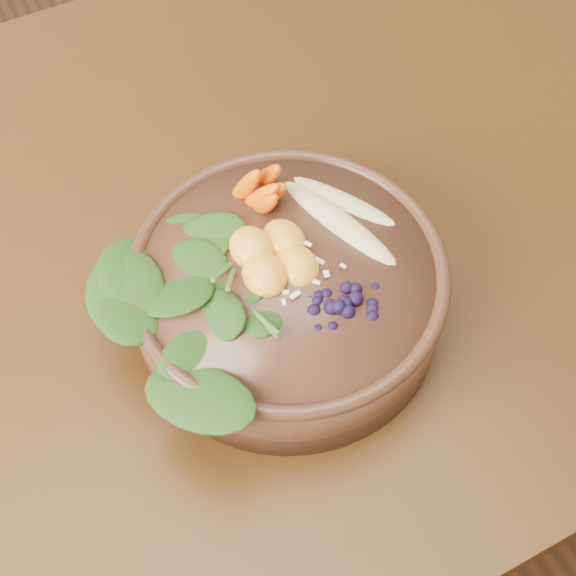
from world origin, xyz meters
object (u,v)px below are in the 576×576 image
(stoneware_bowl, at_px, (288,294))
(kale_heap, at_px, (202,252))
(mandarin_cluster, at_px, (274,248))
(blueberry_pile, at_px, (345,291))
(banana_halves, at_px, (342,202))
(carrot_cluster, at_px, (258,164))
(dining_table, at_px, (241,268))

(stoneware_bowl, height_order, kale_heap, kale_heap)
(kale_heap, relative_size, mandarin_cluster, 2.07)
(stoneware_bowl, xyz_separation_m, kale_heap, (-0.07, 0.04, 0.06))
(stoneware_bowl, height_order, blueberry_pile, blueberry_pile)
(stoneware_bowl, distance_m, mandarin_cluster, 0.06)
(banana_halves, height_order, mandarin_cluster, mandarin_cluster)
(stoneware_bowl, bearing_deg, carrot_cluster, 79.59)
(carrot_cluster, xyz_separation_m, banana_halves, (0.06, -0.06, -0.03))
(stoneware_bowl, height_order, banana_halves, banana_halves)
(dining_table, distance_m, stoneware_bowl, 0.19)
(dining_table, distance_m, blueberry_pile, 0.28)
(kale_heap, relative_size, carrot_cluster, 2.38)
(mandarin_cluster, bearing_deg, blueberry_pile, -65.99)
(banana_halves, height_order, blueberry_pile, blueberry_pile)
(stoneware_bowl, xyz_separation_m, carrot_cluster, (0.02, 0.10, 0.08))
(dining_table, bearing_deg, blueberry_pile, -83.70)
(kale_heap, distance_m, carrot_cluster, 0.11)
(banana_halves, relative_size, mandarin_cluster, 1.82)
(carrot_cluster, relative_size, mandarin_cluster, 0.87)
(kale_heap, xyz_separation_m, carrot_cluster, (0.09, 0.06, 0.02))
(kale_heap, bearing_deg, dining_table, 52.68)
(mandarin_cluster, bearing_deg, stoneware_bowl, -73.06)
(kale_heap, bearing_deg, stoneware_bowl, -29.85)
(blueberry_pile, bearing_deg, stoneware_bowl, 116.14)
(carrot_cluster, bearing_deg, dining_table, 82.47)
(stoneware_bowl, relative_size, mandarin_cluster, 3.15)
(dining_table, height_order, stoneware_bowl, stoneware_bowl)
(dining_table, distance_m, carrot_cluster, 0.22)
(dining_table, relative_size, mandarin_cluster, 16.54)
(banana_halves, relative_size, blueberry_pile, 1.25)
(dining_table, bearing_deg, mandarin_cluster, -95.73)
(dining_table, bearing_deg, banana_halves, -53.70)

